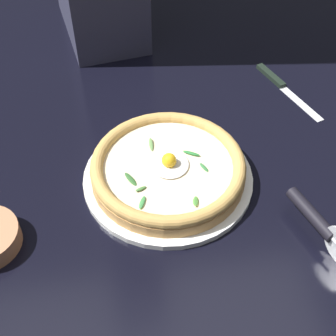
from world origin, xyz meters
TOP-DOWN VIEW (x-y plane):
  - ground_plane at (0.00, 0.00)m, footprint 2.40×2.40m
  - pizza_plate at (-0.03, -0.02)m, footprint 0.32×0.32m
  - pizza at (-0.03, -0.02)m, footprint 0.29×0.29m
  - pizza_cutter at (-0.19, -0.24)m, footprint 0.16×0.06m
  - table_knife at (0.23, -0.32)m, footprint 0.22×0.09m

SIDE VIEW (x-z plane):
  - ground_plane at x=0.00m, z-range -0.03..0.00m
  - table_knife at x=0.23m, z-range 0.00..0.01m
  - pizza_plate at x=-0.03m, z-range 0.00..0.01m
  - pizza at x=-0.03m, z-range 0.01..0.06m
  - pizza_cutter at x=-0.19m, z-range 0.00..0.07m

